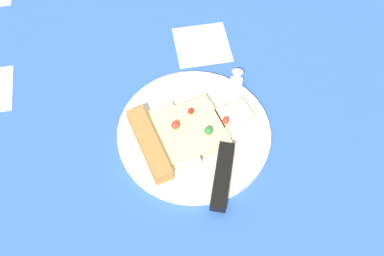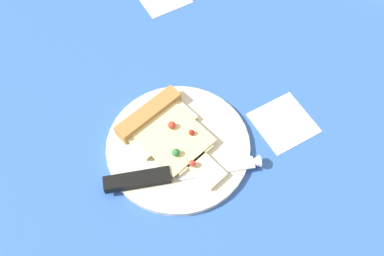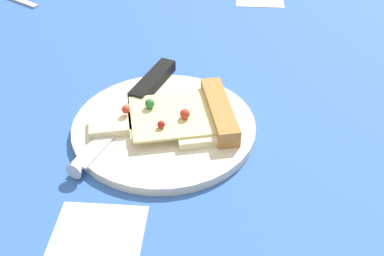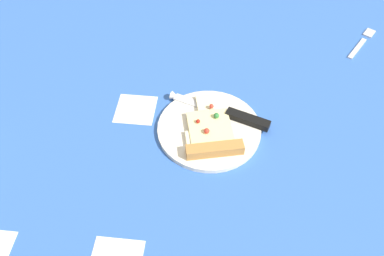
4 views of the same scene
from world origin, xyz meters
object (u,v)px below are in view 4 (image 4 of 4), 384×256
Objects in this scene: knife at (228,113)px; fork at (363,41)px; pizza_slice at (211,134)px; plate at (209,129)px.

knife is 1.67× the size of fork.
plate is at bearing 90.13° from pizza_slice.
pizza_slice reaches higher than fork.
plate is 1.22× the size of pizza_slice.
knife is (-4.00, -4.03, 1.16)cm from plate.
pizza_slice is at bearing 172.09° from knife.
knife is (-3.39, -6.54, -0.19)cm from pizza_slice.
pizza_slice is 1.34× the size of fork.
fork is at bearing -28.72° from knife.
pizza_slice is (-0.61, 2.51, 1.35)cm from plate.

